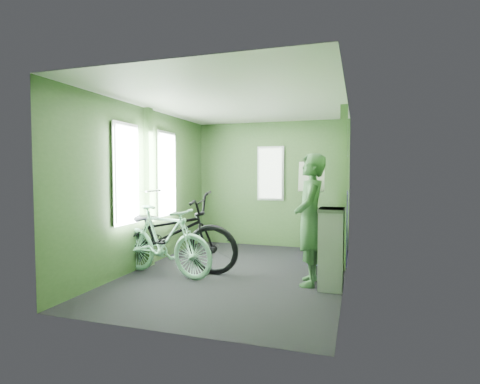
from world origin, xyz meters
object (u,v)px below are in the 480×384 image
Objects in this scene: bicycle_mint at (164,275)px; passenger at (310,219)px; bench_seat at (331,239)px; bicycle_black at (166,272)px; waste_box at (331,248)px.

passenger reaches higher than bicycle_mint.
bicycle_mint is at bearing -143.18° from bench_seat.
bicycle_black is 0.17m from bicycle_mint.
passenger is (1.90, 0.19, 0.80)m from bicycle_mint.
bench_seat is at bearing 169.39° from passenger.
bench_seat reaches higher than bicycle_mint.
passenger is 0.43m from waste_box.
waste_box is (2.16, 0.11, 0.47)m from bicycle_mint.
passenger reaches higher than bicycle_black.
bicycle_black is 2.16× the size of waste_box.
bicycle_black is at bearing -146.78° from bench_seat.
bench_seat reaches higher than bicycle_black.
bicycle_black is 2.26m from waste_box.
waste_box reaches higher than bicycle_mint.
bicycle_black is 1.93× the size of bench_seat.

